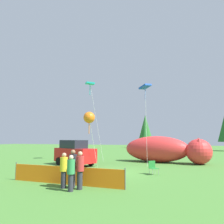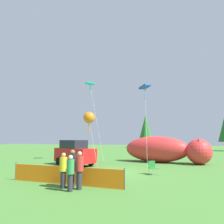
{
  "view_description": "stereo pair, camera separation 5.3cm",
  "coord_description": "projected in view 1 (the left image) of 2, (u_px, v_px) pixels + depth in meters",
  "views": [
    {
      "loc": [
        4.94,
        -14.98,
        2.43
      ],
      "look_at": [
        -1.15,
        4.95,
        4.91
      ],
      "focal_mm": 35.0,
      "sensor_mm": 36.0,
      "label": 1
    },
    {
      "loc": [
        4.99,
        -14.97,
        2.43
      ],
      "look_at": [
        -1.15,
        4.95,
        4.91
      ],
      "focal_mm": 35.0,
      "sensor_mm": 36.0,
      "label": 2
    }
  ],
  "objects": [
    {
      "name": "ground_plane",
      "position": [
        107.0,
        173.0,
        15.38
      ],
      "size": [
        120.0,
        120.0,
        0.0
      ],
      "primitive_type": "plane",
      "color": "#477F33"
    },
    {
      "name": "parked_car",
      "position": [
        74.0,
        153.0,
        19.6
      ],
      "size": [
        4.47,
        3.29,
        2.24
      ],
      "rotation": [
        0.0,
        0.0,
        -0.46
      ],
      "color": "red",
      "rests_on": "ground"
    },
    {
      "name": "folding_chair",
      "position": [
        153.0,
        167.0,
        14.6
      ],
      "size": [
        0.73,
        0.73,
        0.89
      ],
      "rotation": [
        0.0,
        0.0,
        -0.93
      ],
      "color": "#267F33",
      "rests_on": "ground"
    },
    {
      "name": "inflatable_cat",
      "position": [
        164.0,
        150.0,
        21.71
      ],
      "size": [
        8.64,
        3.94,
        2.61
      ],
      "rotation": [
        0.0,
        0.0,
        -0.2
      ],
      "color": "red",
      "rests_on": "ground"
    },
    {
      "name": "safety_fence",
      "position": [
        65.0,
        175.0,
        11.52
      ],
      "size": [
        6.72,
        0.53,
        1.01
      ],
      "rotation": [
        0.0,
        0.0,
        -0.07
      ],
      "color": "orange",
      "rests_on": "ground"
    },
    {
      "name": "spectator_in_red_shirt",
      "position": [
        80.0,
        168.0,
        10.44
      ],
      "size": [
        0.39,
        0.39,
        1.79
      ],
      "color": "#2D2D38",
      "rests_on": "ground"
    },
    {
      "name": "spectator_in_black_shirt",
      "position": [
        71.0,
        171.0,
        10.04
      ],
      "size": [
        0.36,
        0.36,
        1.64
      ],
      "color": "#2D2D38",
      "rests_on": "ground"
    },
    {
      "name": "spectator_in_yellow_shirt",
      "position": [
        64.0,
        169.0,
        10.69
      ],
      "size": [
        0.37,
        0.37,
        1.7
      ],
      "color": "#2D2D38",
      "rests_on": "ground"
    },
    {
      "name": "spectator_in_blue_shirt",
      "position": [
        73.0,
        167.0,
        10.87
      ],
      "size": [
        0.4,
        0.4,
        1.84
      ],
      "color": "#2D2D38",
      "rests_on": "ground"
    },
    {
      "name": "kite_orange_flower",
      "position": [
        89.0,
        118.0,
        17.44
      ],
      "size": [
        0.92,
        1.93,
        4.52
      ],
      "color": "silver",
      "rests_on": "ground"
    },
    {
      "name": "kite_teal_diamond",
      "position": [
        90.0,
        85.0,
        24.01
      ],
      "size": [
        2.13,
        1.26,
        8.55
      ],
      "color": "silver",
      "rests_on": "ground"
    },
    {
      "name": "kite_blue_box",
      "position": [
        145.0,
        88.0,
        20.45
      ],
      "size": [
        1.24,
        1.53,
        7.48
      ],
      "color": "silver",
      "rests_on": "ground"
    },
    {
      "name": "horizon_tree_west",
      "position": [
        145.0,
        134.0,
        52.3
      ],
      "size": [
        2.33,
        2.33,
        5.56
      ],
      "color": "brown",
      "rests_on": "ground"
    },
    {
      "name": "horizon_tree_mid",
      "position": [
        145.0,
        128.0,
        54.11
      ],
      "size": [
        3.39,
        3.39,
        8.1
      ],
      "color": "brown",
      "rests_on": "ground"
    }
  ]
}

